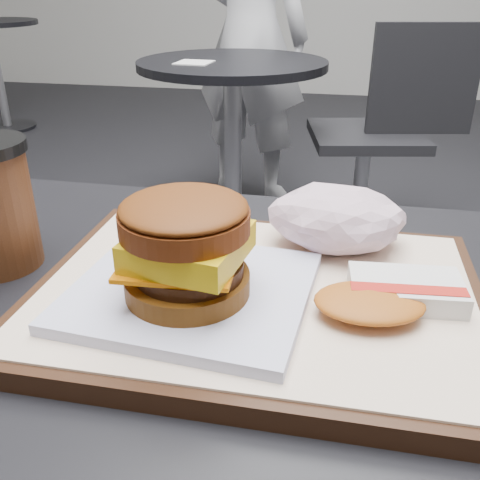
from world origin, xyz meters
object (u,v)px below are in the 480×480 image
hash_brown (390,295)px  patron (250,36)px  neighbor_table (233,115)px  crumpled_wrapper (337,218)px  serving_tray (256,296)px  breakfast_sandwich (188,258)px  neighbor_chair (385,124)px

hash_brown → patron: bearing=103.1°
neighbor_table → crumpled_wrapper: bearing=-74.4°
serving_tray → hash_brown: size_ratio=3.07×
patron → breakfast_sandwich: bearing=115.0°
serving_tray → neighbor_table: serving_tray is taller
hash_brown → neighbor_table: size_ratio=0.17×
hash_brown → neighbor_chair: bearing=86.5°
breakfast_sandwich → crumpled_wrapper: size_ratio=1.57×
crumpled_wrapper → neighbor_table: (-0.42, 1.51, -0.27)m
hash_brown → neighbor_table: 1.70m
serving_tray → breakfast_sandwich: (-0.05, -0.03, 0.05)m
neighbor_table → neighbor_chair: (0.58, 0.13, -0.04)m
neighbor_chair → crumpled_wrapper: bearing=-95.3°
patron → neighbor_chair: bearing=159.4°
crumpled_wrapper → neighbor_chair: size_ratio=0.15×
patron → neighbor_table: bearing=110.1°
breakfast_sandwich → neighbor_chair: size_ratio=0.23×
crumpled_wrapper → patron: size_ratio=0.08×
breakfast_sandwich → crumpled_wrapper: breakfast_sandwich is taller
crumpled_wrapper → neighbor_chair: 1.69m
neighbor_table → patron: patron is taller
crumpled_wrapper → neighbor_table: crumpled_wrapper is taller
neighbor_table → hash_brown: bearing=-73.8°
hash_brown → serving_tray: bearing=175.0°
serving_tray → breakfast_sandwich: size_ratio=1.87×
patron → crumpled_wrapper: bearing=118.4°
neighbor_chair → hash_brown: bearing=-93.5°
breakfast_sandwich → neighbor_table: (-0.31, 1.64, -0.28)m
crumpled_wrapper → neighbor_chair: neighbor_chair is taller
neighbor_table → neighbor_chair: size_ratio=0.85×
breakfast_sandwich → hash_brown: breakfast_sandwich is taller
serving_tray → crumpled_wrapper: 0.12m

